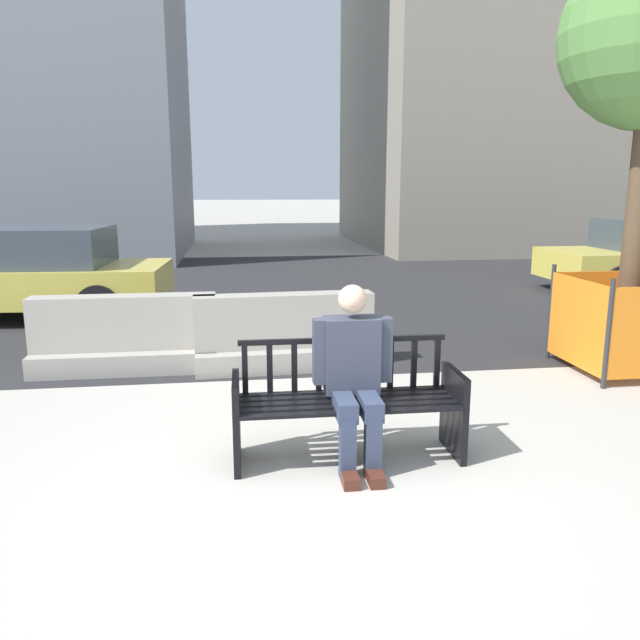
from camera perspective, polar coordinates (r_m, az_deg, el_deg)
ground_plane at (r=4.20m, az=-2.08°, el=-16.47°), size 200.00×200.00×0.00m
street_asphalt at (r=12.54m, az=-6.14°, el=2.81°), size 120.00×12.00×0.01m
street_bench at (r=4.70m, az=2.49°, el=-7.96°), size 1.70×0.55×0.88m
seated_person at (r=4.56m, az=3.09°, el=-4.71°), size 0.58×0.72×1.31m
jersey_barrier_centre at (r=7.05m, az=-3.25°, el=-1.62°), size 2.03×0.77×0.84m
jersey_barrier_left at (r=7.26m, az=-17.34°, el=-1.75°), size 2.00×0.68×0.84m
construction_fence at (r=7.64m, az=26.19°, el=-0.06°), size 1.21×1.21×1.13m
car_sedan_mid at (r=10.66m, az=-25.24°, el=3.89°), size 4.39×2.10×1.40m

